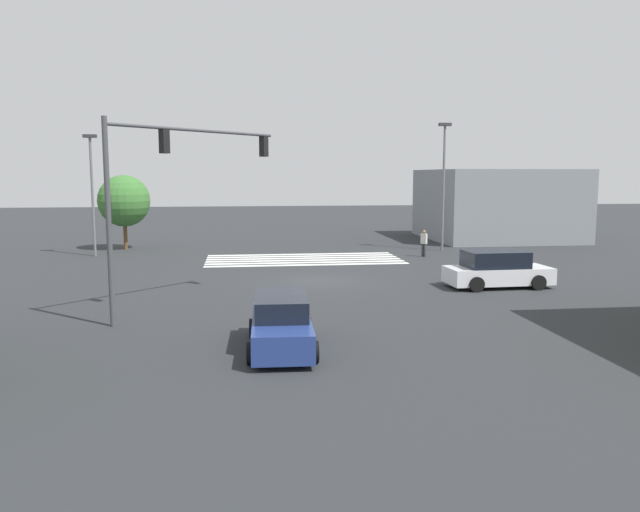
% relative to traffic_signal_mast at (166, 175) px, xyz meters
% --- Properties ---
extents(ground_plane, '(144.25, 144.25, 0.00)m').
position_rel_traffic_signal_mast_xyz_m(ground_plane, '(-6.38, -6.38, -5.06)').
color(ground_plane, '#2B2D30').
extents(crosswalk_markings, '(11.68, 5.35, 0.01)m').
position_rel_traffic_signal_mast_xyz_m(crosswalk_markings, '(-6.38, -14.15, -5.06)').
color(crosswalk_markings, silver).
rests_on(crosswalk_markings, ground_plane).
extents(traffic_signal_mast, '(5.76, 5.76, 6.97)m').
position_rel_traffic_signal_mast_xyz_m(traffic_signal_mast, '(0.00, 0.00, 0.00)').
color(traffic_signal_mast, '#47474C').
rests_on(traffic_signal_mast, ground_plane).
extents(car_1, '(4.73, 2.34, 1.67)m').
position_rel_traffic_signal_mast_xyz_m(car_1, '(-14.14, -3.71, -4.27)').
color(car_1, silver).
rests_on(car_1, ground_plane).
extents(car_2, '(2.07, 4.54, 1.56)m').
position_rel_traffic_signal_mast_xyz_m(car_2, '(-3.77, 5.12, -4.31)').
color(car_2, navy).
rests_on(car_2, ground_plane).
extents(corner_building, '(10.65, 10.65, 5.46)m').
position_rel_traffic_signal_mast_xyz_m(corner_building, '(-22.73, -24.28, -2.33)').
color(corner_building, gray).
rests_on(corner_building, ground_plane).
extents(pedestrian, '(0.41, 0.41, 1.67)m').
position_rel_traffic_signal_mast_xyz_m(pedestrian, '(-13.90, -14.38, -4.13)').
color(pedestrian, '#38383D').
rests_on(pedestrian, ground_plane).
extents(street_light_pole_a, '(0.80, 0.36, 7.52)m').
position_rel_traffic_signal_mast_xyz_m(street_light_pole_a, '(6.46, -17.25, -0.52)').
color(street_light_pole_a, slate).
rests_on(street_light_pole_a, ground_plane).
extents(street_light_pole_b, '(0.80, 0.36, 8.45)m').
position_rel_traffic_signal_mast_xyz_m(street_light_pole_b, '(-16.05, -17.34, -0.03)').
color(street_light_pole_b, slate).
rests_on(street_light_pole_b, ground_plane).
extents(tree_corner_a, '(3.49, 3.49, 5.06)m').
position_rel_traffic_signal_mast_xyz_m(tree_corner_a, '(5.20, -20.70, -1.76)').
color(tree_corner_a, brown).
rests_on(tree_corner_a, ground_plane).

